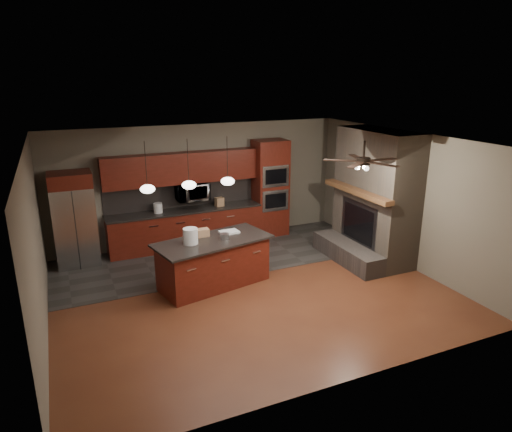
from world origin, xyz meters
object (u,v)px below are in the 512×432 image
oven_tower (270,188)px  paint_tray (229,232)px  counter_bucket (158,208)px  counter_box (219,202)px  refrigerator (74,219)px  paint_can (225,236)px  white_bucket (191,236)px  microwave (192,191)px  kitchen_island (214,262)px  cardboard_box (203,233)px

oven_tower → paint_tray: size_ratio=6.57×
counter_bucket → counter_box: 1.45m
refrigerator → paint_can: (2.53, -2.19, -0.02)m
white_bucket → paint_tray: bearing=17.5°
oven_tower → microwave: oven_tower is taller
counter_bucket → counter_box: bearing=-2.0°
oven_tower → counter_box: oven_tower is taller
kitchen_island → counter_bucket: bearing=91.6°
counter_bucket → white_bucket: bearing=-87.2°
microwave → paint_tray: microwave is taller
microwave → counter_box: microwave is taller
microwave → counter_bucket: (-0.82, -0.05, -0.29)m
refrigerator → paint_tray: refrigerator is taller
refrigerator → cardboard_box: refrigerator is taller
microwave → paint_tray: (0.14, -2.03, -0.36)m
oven_tower → counter_bucket: 2.80m
cardboard_box → counter_bucket: 2.00m
white_bucket → paint_can: size_ratio=1.76×
kitchen_island → counter_box: size_ratio=11.18×
refrigerator → cardboard_box: 2.89m
microwave → refrigerator: size_ratio=0.37×
white_bucket → counter_box: white_bucket is taller
kitchen_island → white_bucket: white_bucket is taller
cardboard_box → white_bucket: bearing=-138.5°
cardboard_box → counter_box: size_ratio=1.10×
counter_bucket → counter_box: size_ratio=1.07×
oven_tower → counter_bucket: bearing=179.8°
microwave → kitchen_island: size_ratio=0.31×
counter_box → microwave: bearing=163.0°
kitchen_island → white_bucket: 0.74m
refrigerator → counter_box: refrigerator is taller
microwave → paint_can: microwave is taller
oven_tower → microwave: (-1.98, 0.06, 0.11)m
oven_tower → counter_box: bearing=-178.2°
kitchen_island → paint_tray: 0.68m
paint_can → refrigerator: bearing=139.1°
kitchen_island → counter_box: (0.90, 2.17, 0.54)m
refrigerator → kitchen_island: size_ratio=0.85×
counter_box → white_bucket: bearing=-129.2°
kitchen_island → paint_tray: size_ratio=6.45×
microwave → kitchen_island: bearing=-96.8°
white_bucket → counter_bucket: bearing=92.8°
white_bucket → paint_tray: 0.90m
counter_bucket → kitchen_island: bearing=-76.2°
cardboard_box → counter_bucket: bearing=101.9°
refrigerator → kitchen_island: bearing=-42.8°
microwave → white_bucket: bearing=-107.1°
oven_tower → counter_bucket: (-2.79, 0.01, -0.18)m
paint_tray → microwave: bearing=90.6°
oven_tower → cardboard_box: 3.07m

